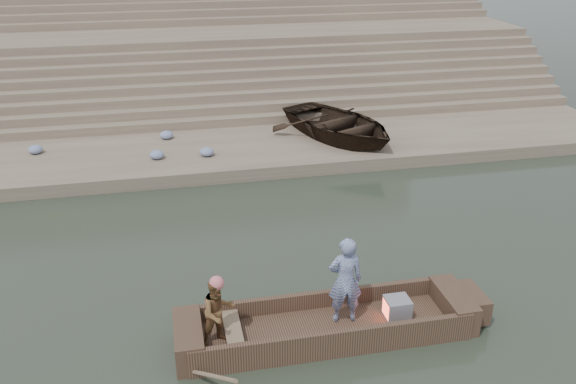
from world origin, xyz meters
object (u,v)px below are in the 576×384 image
object	(u,v)px
standing_man	(345,280)
rowing_man	(218,312)
main_rowboat	(326,330)
beached_rowboat	(339,124)
television	(397,308)

from	to	relation	value
standing_man	rowing_man	xyz separation A→B (m)	(-2.37, -0.19, -0.22)
rowing_man	main_rowboat	bearing A→B (deg)	-20.32
rowing_man	beached_rowboat	size ratio (longest dim) A/B	0.28
rowing_man	television	size ratio (longest dim) A/B	2.86
standing_man	rowing_man	size ratio (longest dim) A/B	1.34
beached_rowboat	rowing_man	bearing A→B (deg)	-142.64
main_rowboat	standing_man	size ratio (longest dim) A/B	2.85
standing_man	television	distance (m)	1.22
rowing_man	television	distance (m)	3.41
standing_man	rowing_man	world-z (taller)	standing_man
television	standing_man	bearing A→B (deg)	172.93
standing_man	beached_rowboat	bearing A→B (deg)	-100.50
television	beached_rowboat	size ratio (longest dim) A/B	0.10
rowing_man	beached_rowboat	world-z (taller)	rowing_man
main_rowboat	television	world-z (taller)	television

